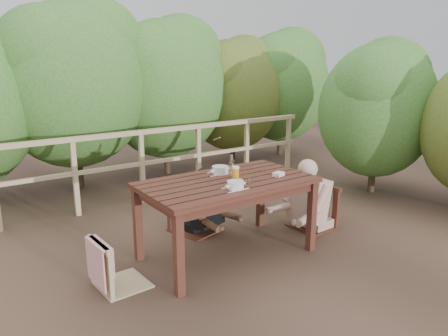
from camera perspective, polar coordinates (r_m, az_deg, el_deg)
ground at (r=4.46m, az=0.38°, el=-11.41°), size 60.00×60.00×0.00m
table at (r=4.30m, az=0.38°, el=-6.77°), size 1.67×0.94×0.77m
chair_left at (r=3.83m, az=-13.71°, el=-9.23°), size 0.45×0.45×0.86m
chair_far at (r=4.88m, az=-3.72°, el=-2.57°), size 0.63×0.63×1.03m
chair_right at (r=5.08m, az=11.83°, el=-2.81°), size 0.47×0.47×0.93m
woman at (r=4.88m, az=-3.86°, el=-1.80°), size 0.61×0.68×1.16m
diner_right at (r=5.04m, az=12.20°, el=-0.28°), size 0.70×0.58×1.38m
railing at (r=5.94m, az=-10.85°, el=0.16°), size 5.60×0.10×1.01m
hedge_row at (r=7.02m, az=-12.51°, el=13.77°), size 6.60×1.60×3.80m
shrub_side at (r=6.36m, az=25.81°, el=8.58°), size 1.40×2.20×2.90m
soup_near at (r=3.89m, az=1.53°, el=-2.38°), size 0.26×0.26×0.09m
soup_far at (r=4.39m, az=-0.51°, el=-0.35°), size 0.28×0.28×0.09m
bread_roll at (r=4.01m, az=1.82°, el=-1.91°), size 0.13×0.10×0.08m
beer_glass at (r=4.19m, az=1.52°, el=-0.74°), size 0.07×0.07×0.14m
bottle at (r=4.30m, az=1.01°, el=0.27°), size 0.06×0.06×0.23m
tumbler at (r=4.03m, az=3.46°, el=-1.91°), size 0.06×0.06×0.07m
butter_tub at (r=4.35m, az=7.26°, el=-0.91°), size 0.14×0.12×0.05m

